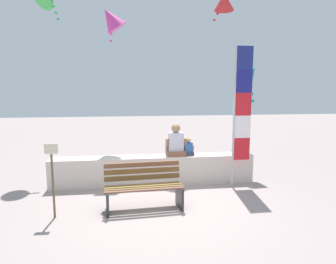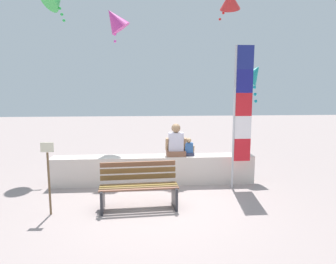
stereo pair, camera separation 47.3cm
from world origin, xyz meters
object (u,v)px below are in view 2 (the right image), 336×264
object	(u,v)px
kite_magenta	(115,20)
sign_post	(49,173)
flag_banner	(241,109)
kite_red	(230,1)
park_bench	(139,187)
person_child	(189,149)
person_adult	(176,143)
kite_teal	(253,74)

from	to	relation	value
kite_magenta	sign_post	world-z (taller)	kite_magenta
flag_banner	sign_post	bearing A→B (deg)	-162.34
kite_red	kite_magenta	xyz separation A→B (m)	(-3.47, -0.80, -0.80)
park_bench	flag_banner	size ratio (longest dim) A/B	0.47
person_child	park_bench	bearing A→B (deg)	-128.60
kite_red	kite_magenta	size ratio (longest dim) A/B	0.97
person_adult	kite_magenta	distance (m)	3.89
kite_teal	sign_post	bearing A→B (deg)	-152.30
person_child	kite_magenta	size ratio (longest dim) A/B	0.45
park_bench	kite_teal	world-z (taller)	kite_teal
kite_teal	sign_post	size ratio (longest dim) A/B	0.80
kite_magenta	sign_post	distance (m)	4.81
flag_banner	kite_red	xyz separation A→B (m)	(0.43, 2.74, 3.17)
kite_red	kite_magenta	world-z (taller)	kite_red
person_child	person_adult	bearing A→B (deg)	-179.92
flag_banner	park_bench	bearing A→B (deg)	-156.26
kite_teal	person_child	bearing A→B (deg)	-158.87
person_adult	kite_red	xyz separation A→B (m)	(1.89, 2.25, 4.04)
person_child	kite_teal	world-z (taller)	kite_teal
person_child	kite_magenta	distance (m)	4.15
park_bench	sign_post	bearing A→B (deg)	-171.65
sign_post	kite_teal	bearing A→B (deg)	27.70
person_child	sign_post	xyz separation A→B (m)	(-2.88, -1.76, -0.06)
park_bench	kite_red	size ratio (longest dim) A/B	1.63
person_child	flag_banner	distance (m)	1.60
park_bench	person_adult	xyz separation A→B (m)	(0.89, 1.52, 0.61)
kite_teal	kite_magenta	world-z (taller)	kite_magenta
person_child	flag_banner	size ratio (longest dim) A/B	0.13
kite_red	sign_post	size ratio (longest dim) A/B	0.69
flag_banner	person_child	bearing A→B (deg)	156.81
flag_banner	sign_post	distance (m)	4.34
person_adult	kite_teal	bearing A→B (deg)	18.20
flag_banner	sign_post	size ratio (longest dim) A/B	2.41
park_bench	sign_post	size ratio (longest dim) A/B	1.14
person_child	kite_red	bearing A→B (deg)	55.24
kite_teal	kite_magenta	distance (m)	4.10
person_adult	sign_post	world-z (taller)	person_adult
flag_banner	kite_teal	world-z (taller)	flag_banner
kite_teal	kite_magenta	size ratio (longest dim) A/B	1.12
park_bench	kite_magenta	distance (m)	4.91
person_adult	person_child	xyz separation A→B (m)	(0.32, 0.00, -0.14)
flag_banner	person_adult	bearing A→B (deg)	161.59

